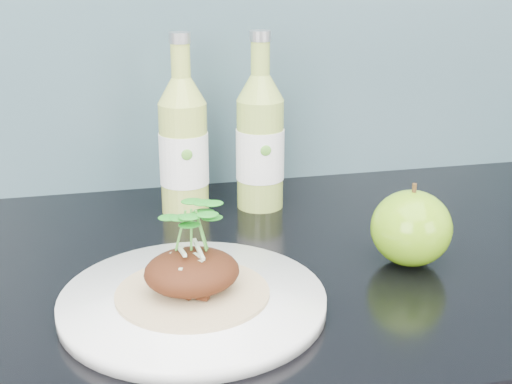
# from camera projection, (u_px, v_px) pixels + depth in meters

# --- Properties ---
(dinner_plate) EXTENTS (0.33, 0.33, 0.02)m
(dinner_plate) POSITION_uv_depth(u_px,v_px,m) (193.00, 302.00, 0.73)
(dinner_plate) COLOR white
(dinner_plate) RESTS_ON kitchen_counter
(pork_taco) EXTENTS (0.16, 0.16, 0.10)m
(pork_taco) POSITION_uv_depth(u_px,v_px,m) (192.00, 269.00, 0.71)
(pork_taco) COLOR tan
(pork_taco) RESTS_ON dinner_plate
(green_apple) EXTENTS (0.11, 0.11, 0.10)m
(green_apple) POSITION_uv_depth(u_px,v_px,m) (411.00, 228.00, 0.82)
(green_apple) COLOR #5D9410
(green_apple) RESTS_ON kitchen_counter
(cider_bottle_left) EXTENTS (0.08, 0.08, 0.25)m
(cider_bottle_left) POSITION_uv_depth(u_px,v_px,m) (184.00, 146.00, 0.96)
(cider_bottle_left) COLOR #A8BB4E
(cider_bottle_left) RESTS_ON kitchen_counter
(cider_bottle_right) EXTENTS (0.08, 0.08, 0.25)m
(cider_bottle_right) POSITION_uv_depth(u_px,v_px,m) (260.00, 142.00, 0.98)
(cider_bottle_right) COLOR #99B44B
(cider_bottle_right) RESTS_ON kitchen_counter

